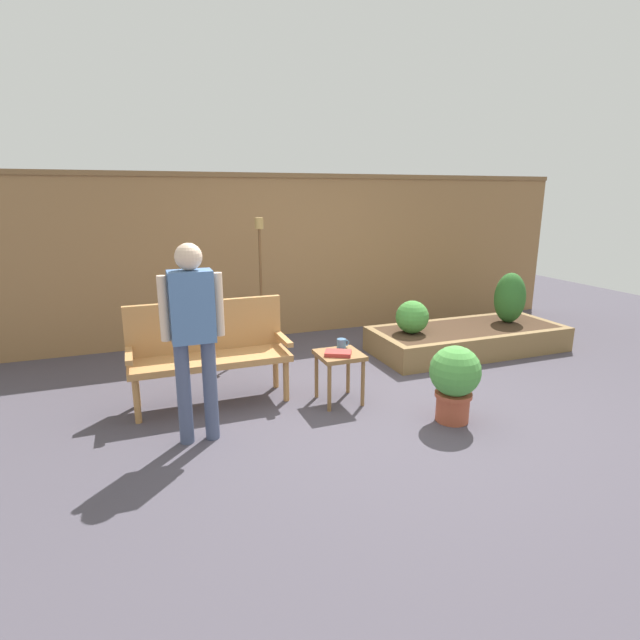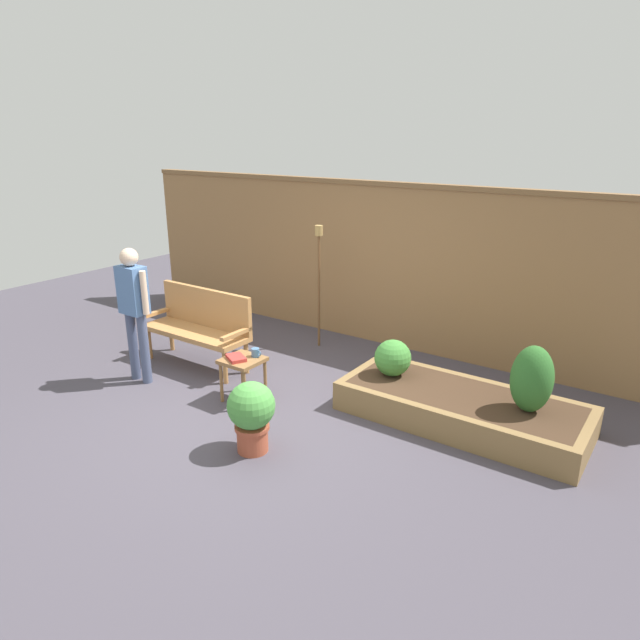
% 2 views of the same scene
% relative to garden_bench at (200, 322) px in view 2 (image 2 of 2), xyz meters
% --- Properties ---
extents(ground_plane, '(14.00, 14.00, 0.00)m').
position_rel_garden_bench_xyz_m(ground_plane, '(1.48, -0.65, -0.54)').
color(ground_plane, '#47424C').
extents(fence_back, '(8.40, 0.14, 2.16)m').
position_rel_garden_bench_xyz_m(fence_back, '(1.48, 1.95, 0.55)').
color(fence_back, olive).
rests_on(fence_back, ground_plane).
extents(garden_bench, '(1.44, 0.48, 0.94)m').
position_rel_garden_bench_xyz_m(garden_bench, '(0.00, 0.00, 0.00)').
color(garden_bench, '#B77F47').
rests_on(garden_bench, ground_plane).
extents(side_table, '(0.40, 0.40, 0.48)m').
position_rel_garden_bench_xyz_m(side_table, '(1.12, -0.47, -0.15)').
color(side_table, olive).
rests_on(side_table, ground_plane).
extents(cup_on_table, '(0.12, 0.09, 0.09)m').
position_rel_garden_bench_xyz_m(cup_on_table, '(1.20, -0.35, -0.02)').
color(cup_on_table, teal).
rests_on(cup_on_table, side_table).
extents(book_on_table, '(0.28, 0.25, 0.04)m').
position_rel_garden_bench_xyz_m(book_on_table, '(1.08, -0.53, -0.05)').
color(book_on_table, '#B2332D').
rests_on(book_on_table, side_table).
extents(potted_boxwood, '(0.43, 0.43, 0.67)m').
position_rel_garden_bench_xyz_m(potted_boxwood, '(1.87, -1.19, -0.16)').
color(potted_boxwood, '#A84C33').
rests_on(potted_boxwood, ground_plane).
extents(raised_planter_bed, '(2.40, 1.00, 0.30)m').
position_rel_garden_bench_xyz_m(raised_planter_bed, '(3.22, 0.40, -0.39)').
color(raised_planter_bed, olive).
rests_on(raised_planter_bed, ground_plane).
extents(shrub_near_bench, '(0.39, 0.39, 0.39)m').
position_rel_garden_bench_xyz_m(shrub_near_bench, '(2.43, 0.43, -0.05)').
color(shrub_near_bench, brown).
rests_on(shrub_near_bench, raised_planter_bed).
extents(shrub_far_corner, '(0.38, 0.38, 0.64)m').
position_rel_garden_bench_xyz_m(shrub_far_corner, '(3.85, 0.43, 0.07)').
color(shrub_far_corner, brown).
rests_on(shrub_far_corner, raised_planter_bed).
extents(tiki_torch, '(0.10, 0.10, 1.63)m').
position_rel_garden_bench_xyz_m(tiki_torch, '(0.84, 1.33, 0.58)').
color(tiki_torch, brown).
rests_on(tiki_torch, ground_plane).
extents(person_by_bench, '(0.47, 0.20, 1.56)m').
position_rel_garden_bench_xyz_m(person_by_bench, '(-0.21, -0.77, 0.39)').
color(person_by_bench, '#475170').
rests_on(person_by_bench, ground_plane).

